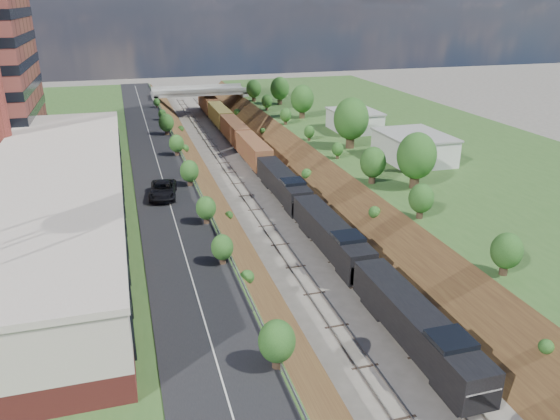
# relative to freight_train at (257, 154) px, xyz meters

# --- Properties ---
(platform_left) EXTENTS (44.00, 180.00, 5.00)m
(platform_left) POSITION_rel_freight_train_xyz_m (-35.60, -10.61, -0.19)
(platform_left) COLOR #365C26
(platform_left) RESTS_ON ground
(platform_right) EXTENTS (44.00, 180.00, 5.00)m
(platform_right) POSITION_rel_freight_train_xyz_m (30.40, -10.61, -0.19)
(platform_right) COLOR #365C26
(platform_right) RESTS_ON ground
(embankment_left) EXTENTS (10.00, 180.00, 10.00)m
(embankment_left) POSITION_rel_freight_train_xyz_m (-13.60, -10.61, -2.69)
(embankment_left) COLOR olive
(embankment_left) RESTS_ON ground
(embankment_right) EXTENTS (10.00, 180.00, 10.00)m
(embankment_right) POSITION_rel_freight_train_xyz_m (8.40, -10.61, -2.69)
(embankment_right) COLOR olive
(embankment_right) RESTS_ON ground
(rail_left_track) EXTENTS (1.58, 180.00, 0.18)m
(rail_left_track) POSITION_rel_freight_train_xyz_m (-5.20, -10.61, -2.60)
(rail_left_track) COLOR gray
(rail_left_track) RESTS_ON ground
(rail_right_track) EXTENTS (1.58, 180.00, 0.18)m
(rail_right_track) POSITION_rel_freight_train_xyz_m (0.00, -10.61, -2.60)
(rail_right_track) COLOR gray
(rail_right_track) RESTS_ON ground
(road) EXTENTS (8.00, 180.00, 0.10)m
(road) POSITION_rel_freight_train_xyz_m (-18.10, -10.61, 2.36)
(road) COLOR black
(road) RESTS_ON platform_left
(guardrail) EXTENTS (0.10, 171.00, 0.70)m
(guardrail) POSITION_rel_freight_train_xyz_m (-14.00, -10.80, 2.86)
(guardrail) COLOR #99999E
(guardrail) RESTS_ON platform_left
(commercial_building) EXTENTS (14.30, 62.30, 7.00)m
(commercial_building) POSITION_rel_freight_train_xyz_m (-30.60, -32.61, 5.82)
(commercial_building) COLOR maroon
(commercial_building) RESTS_ON platform_left
(overpass) EXTENTS (24.50, 8.30, 7.40)m
(overpass) POSITION_rel_freight_train_xyz_m (-2.60, 51.39, 2.23)
(overpass) COLOR gray
(overpass) RESTS_ON ground
(white_building_near) EXTENTS (9.00, 12.00, 4.00)m
(white_building_near) POSITION_rel_freight_train_xyz_m (20.90, -18.61, 4.31)
(white_building_near) COLOR silver
(white_building_near) RESTS_ON platform_right
(white_building_far) EXTENTS (8.00, 10.00, 3.60)m
(white_building_far) POSITION_rel_freight_train_xyz_m (20.40, 3.39, 4.11)
(white_building_far) COLOR silver
(white_building_far) RESTS_ON platform_right
(tree_right_large) EXTENTS (5.25, 5.25, 7.61)m
(tree_right_large) POSITION_rel_freight_train_xyz_m (14.40, -30.61, 6.70)
(tree_right_large) COLOR #473323
(tree_right_large) RESTS_ON platform_right
(tree_left_crest) EXTENTS (2.45, 2.45, 3.55)m
(tree_left_crest) POSITION_rel_freight_train_xyz_m (-14.40, -50.61, 4.35)
(tree_left_crest) COLOR #473323
(tree_left_crest) RESTS_ON platform_left
(freight_train) EXTENTS (3.23, 129.56, 4.77)m
(freight_train) POSITION_rel_freight_train_xyz_m (0.00, 0.00, 0.00)
(freight_train) COLOR black
(freight_train) RESTS_ON ground
(suv) EXTENTS (4.20, 7.46, 1.97)m
(suv) POSITION_rel_freight_train_xyz_m (-18.64, -25.27, 3.40)
(suv) COLOR black
(suv) RESTS_ON road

